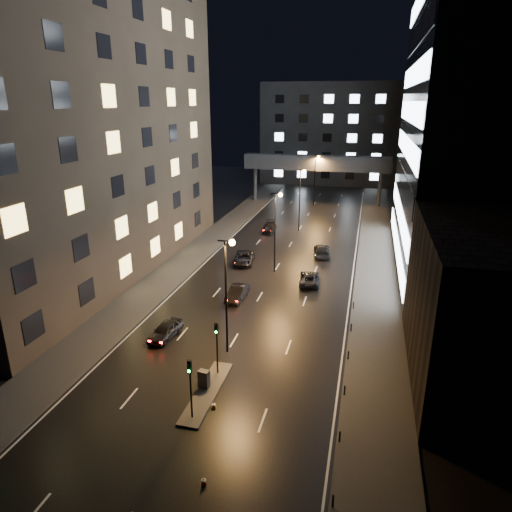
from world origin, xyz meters
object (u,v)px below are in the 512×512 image
(car_away_c, at_px, (244,258))
(utility_cabinet, at_px, (204,379))
(car_toward_b, at_px, (322,250))
(car_away_a, at_px, (165,331))
(car_away_b, at_px, (237,293))
(car_toward_a, at_px, (309,278))
(car_away_d, at_px, (270,227))

(car_away_c, relative_size, utility_cabinet, 3.91)
(car_away_c, relative_size, car_toward_b, 0.99)
(car_away_a, height_order, utility_cabinet, utility_cabinet)
(car_away_b, xyz_separation_m, utility_cabinet, (2.14, -16.32, 0.10))
(car_away_a, relative_size, car_away_c, 0.81)
(car_toward_b, bearing_deg, car_away_c, 22.34)
(utility_cabinet, bearing_deg, car_away_c, 109.10)
(car_away_a, xyz_separation_m, car_toward_b, (11.32, 26.94, 0.05))
(car_away_a, distance_m, car_away_c, 21.32)
(car_away_b, xyz_separation_m, car_away_c, (-2.40, 11.41, 0.01))
(car_away_b, distance_m, utility_cabinet, 16.46)
(car_toward_a, relative_size, car_toward_b, 0.91)
(car_away_a, distance_m, car_toward_b, 29.22)
(car_toward_a, xyz_separation_m, utility_cabinet, (-4.91, -22.66, 0.15))
(car_away_a, height_order, car_toward_a, car_away_a)
(car_away_d, bearing_deg, car_away_a, -99.12)
(car_away_b, xyz_separation_m, car_toward_a, (7.05, 6.34, -0.05))
(car_away_c, height_order, utility_cabinet, utility_cabinet)
(car_away_d, height_order, car_toward_b, car_toward_b)
(car_toward_a, distance_m, utility_cabinet, 23.18)
(car_away_a, distance_m, car_away_d, 37.39)
(car_away_b, relative_size, car_toward_a, 0.90)
(car_toward_b, xyz_separation_m, utility_cabinet, (-5.23, -33.40, 0.05))
(car_away_c, height_order, car_toward_b, car_toward_b)
(car_away_c, xyz_separation_m, car_toward_a, (9.45, -5.07, -0.06))
(utility_cabinet, bearing_deg, car_away_a, 143.07)
(car_away_d, bearing_deg, car_toward_b, -53.65)
(car_away_b, distance_m, car_away_d, 27.60)
(car_toward_a, height_order, car_toward_b, car_toward_b)
(car_away_d, bearing_deg, car_away_c, -96.83)
(car_away_c, bearing_deg, car_away_d, 82.28)
(car_toward_a, bearing_deg, car_away_a, 50.38)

